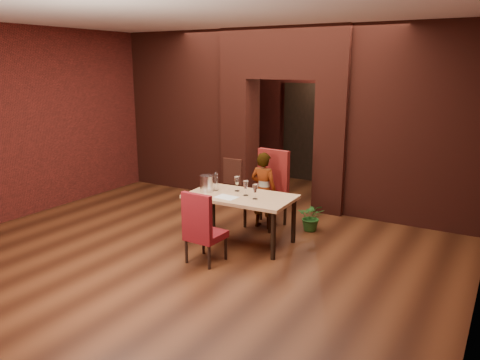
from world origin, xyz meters
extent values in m
plane|color=#482412|center=(0.00, 0.00, 0.00)|extent=(8.00, 8.00, 0.00)
cube|color=silver|center=(0.00, 0.00, 3.20)|extent=(7.00, 8.00, 0.04)
cube|color=maroon|center=(0.00, 4.00, 1.60)|extent=(7.00, 0.04, 3.20)
cube|color=maroon|center=(-3.50, 0.00, 1.60)|extent=(0.04, 8.00, 3.20)
cube|color=maroon|center=(-0.95, 2.00, 1.15)|extent=(0.55, 0.55, 2.30)
cube|color=maroon|center=(0.95, 2.00, 1.15)|extent=(0.55, 0.55, 2.30)
cube|color=maroon|center=(0.00, 2.00, 2.75)|extent=(2.45, 0.55, 0.90)
cube|color=maroon|center=(-2.36, 2.00, 1.60)|extent=(2.28, 0.35, 3.20)
cube|color=maroon|center=(2.36, 2.00, 1.60)|extent=(2.28, 0.35, 3.20)
cube|color=#9E442E|center=(-0.95, 1.71, 0.55)|extent=(0.40, 0.03, 0.50)
cube|color=black|center=(-0.40, 3.94, 1.05)|extent=(0.90, 0.08, 2.10)
cube|color=black|center=(-0.40, 3.90, 1.05)|extent=(1.02, 0.04, 2.22)
cube|color=tan|center=(0.34, -0.18, 0.36)|extent=(1.57, 0.92, 0.72)
cube|color=maroon|center=(0.33, 0.63, 0.61)|extent=(0.61, 0.61, 1.23)
cube|color=maroon|center=(0.30, -1.01, 0.49)|extent=(0.46, 0.46, 0.98)
imported|color=white|center=(0.32, 0.57, 0.61)|extent=(0.46, 0.31, 1.23)
cube|color=silver|center=(0.23, -0.38, 0.72)|extent=(0.32, 0.24, 0.00)
cylinder|color=silver|center=(-0.19, -0.27, 0.84)|extent=(0.20, 0.20, 0.24)
cylinder|color=white|center=(-0.11, -0.13, 0.86)|extent=(0.07, 0.07, 0.28)
imported|color=#255F20|center=(1.06, 0.81, 0.23)|extent=(0.49, 0.45, 0.46)
camera|label=1|loc=(3.65, -5.78, 2.55)|focal=35.00mm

